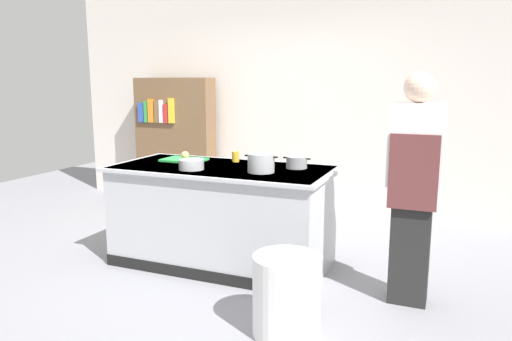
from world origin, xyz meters
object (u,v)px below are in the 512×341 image
object	(u,v)px
onion	(185,155)
trash_bin	(287,296)
sauce_pan	(297,162)
bookshelf	(175,141)
stock_pot	(261,163)
juice_cup	(236,157)
person_chef	(414,184)
mixing_bowl	(191,164)

from	to	relation	value
onion	trash_bin	xyz separation A→B (m)	(1.41, -1.12, -0.69)
onion	sauce_pan	size ratio (longest dim) A/B	0.32
onion	bookshelf	size ratio (longest dim) A/B	0.05
stock_pot	sauce_pan	size ratio (longest dim) A/B	1.17
juice_cup	person_chef	bearing A→B (deg)	-16.30
onion	trash_bin	size ratio (longest dim) A/B	0.15
stock_pot	trash_bin	bearing A→B (deg)	-58.82
onion	mixing_bowl	bearing A→B (deg)	-52.21
trash_bin	stock_pot	bearing A→B (deg)	121.18
trash_bin	mixing_bowl	bearing A→B (deg)	145.81
onion	bookshelf	bearing A→B (deg)	124.49
stock_pot	trash_bin	distance (m)	1.26
sauce_pan	trash_bin	bearing A→B (deg)	-74.86
onion	stock_pot	distance (m)	0.90
juice_cup	bookshelf	size ratio (longest dim) A/B	0.06
onion	sauce_pan	xyz separation A→B (m)	(1.09, 0.07, -0.01)
onion	juice_cup	distance (m)	0.48
stock_pot	person_chef	xyz separation A→B (m)	(1.23, -0.08, -0.07)
trash_bin	sauce_pan	bearing A→B (deg)	105.14
stock_pot	person_chef	distance (m)	1.24
mixing_bowl	bookshelf	bearing A→B (deg)	125.07
stock_pot	mixing_bowl	world-z (taller)	stock_pot
stock_pot	juice_cup	bearing A→B (deg)	136.14
onion	juice_cup	xyz separation A→B (m)	(0.45, 0.18, -0.01)
mixing_bowl	trash_bin	distance (m)	1.54
juice_cup	bookshelf	world-z (taller)	bookshelf
mixing_bowl	trash_bin	xyz separation A→B (m)	(1.14, -0.78, -0.67)
stock_pot	sauce_pan	distance (m)	0.37
mixing_bowl	juice_cup	size ratio (longest dim) A/B	2.17
juice_cup	stock_pot	bearing A→B (deg)	-43.86
sauce_pan	bookshelf	size ratio (longest dim) A/B	0.15
onion	bookshelf	world-z (taller)	bookshelf
stock_pot	bookshelf	distance (m)	2.78
mixing_bowl	juice_cup	xyz separation A→B (m)	(0.18, 0.52, 0.01)
onion	stock_pot	bearing A→B (deg)	-14.74
sauce_pan	stock_pot	bearing A→B (deg)	-125.80
mixing_bowl	sauce_pan	bearing A→B (deg)	26.66
mixing_bowl	juice_cup	bearing A→B (deg)	70.47
juice_cup	bookshelf	bearing A→B (deg)	136.83
stock_pot	mixing_bowl	distance (m)	0.62
onion	person_chef	xyz separation A→B (m)	(2.10, -0.31, -0.05)
onion	bookshelf	distance (m)	2.04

